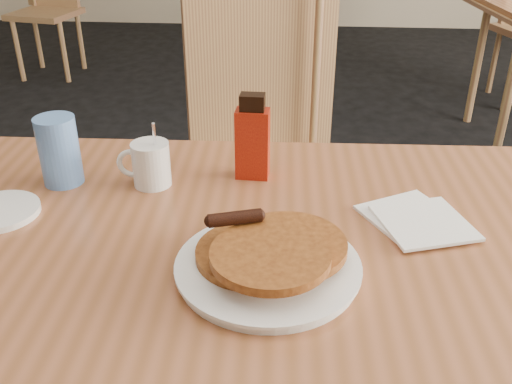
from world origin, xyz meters
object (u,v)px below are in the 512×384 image
at_px(syrup_bottle, 253,140).
at_px(main_table, 226,258).
at_px(coffee_mug, 150,163).
at_px(pancake_plate, 269,260).
at_px(chair_main_far, 259,136).
at_px(blue_tumbler, 59,151).

bearing_deg(syrup_bottle, main_table, -93.71).
bearing_deg(syrup_bottle, coffee_mug, -162.88).
bearing_deg(syrup_bottle, pancake_plate, -78.32).
relative_size(main_table, pancake_plate, 4.52).
height_order(coffee_mug, syrup_bottle, syrup_bottle).
relative_size(main_table, syrup_bottle, 7.42).
relative_size(main_table, chair_main_far, 1.29).
xyz_separation_m(main_table, chair_main_far, (-0.00, 0.77, -0.09)).
relative_size(chair_main_far, coffee_mug, 7.20).
height_order(syrup_bottle, blue_tumbler, syrup_bottle).
bearing_deg(chair_main_far, syrup_bottle, -106.39).
height_order(chair_main_far, syrup_bottle, chair_main_far).
height_order(main_table, pancake_plate, pancake_plate).
bearing_deg(main_table, syrup_bottle, 83.82).
xyz_separation_m(main_table, pancake_plate, (0.08, -0.09, 0.06)).
distance_m(main_table, syrup_bottle, 0.27).
distance_m(pancake_plate, syrup_bottle, 0.34).
relative_size(coffee_mug, blue_tumbler, 1.01).
xyz_separation_m(chair_main_far, syrup_bottle, (0.03, -0.52, 0.22)).
xyz_separation_m(coffee_mug, blue_tumbler, (-0.18, -0.01, 0.02)).
bearing_deg(main_table, coffee_mug, 132.94).
relative_size(pancake_plate, syrup_bottle, 1.64).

